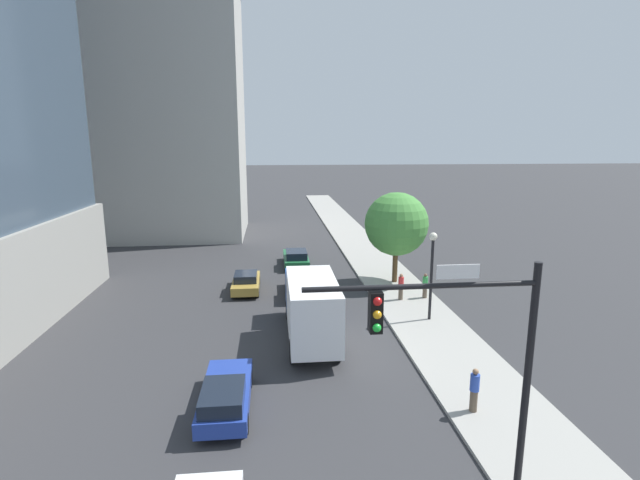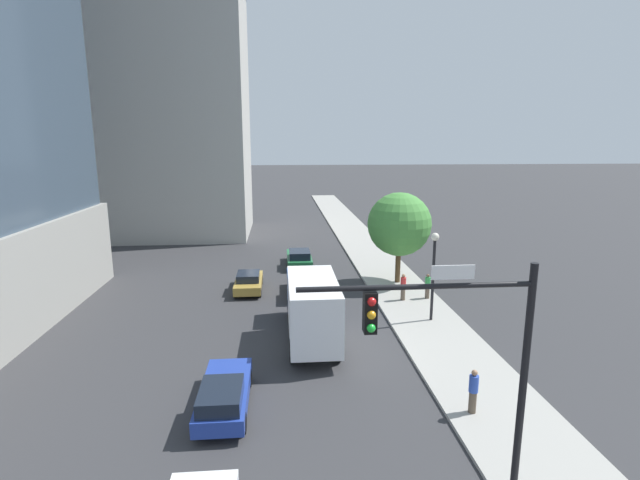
# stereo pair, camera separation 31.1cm
# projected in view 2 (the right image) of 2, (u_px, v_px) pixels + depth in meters

# --- Properties ---
(sidewalk) EXTENTS (4.14, 120.00, 0.15)m
(sidewalk) POSITION_uv_depth(u_px,v_px,m) (413.00, 306.00, 28.70)
(sidewalk) COLOR #9E9B93
(sidewalk) RESTS_ON ground
(construction_building) EXTENTS (18.53, 14.25, 35.50)m
(construction_building) POSITION_uv_depth(u_px,v_px,m) (168.00, 83.00, 48.51)
(construction_building) COLOR #B2AFA8
(construction_building) RESTS_ON ground
(traffic_light_pole) EXTENTS (6.08, 0.48, 6.77)m
(traffic_light_pole) POSITION_uv_depth(u_px,v_px,m) (459.00, 344.00, 11.99)
(traffic_light_pole) COLOR black
(traffic_light_pole) RESTS_ON sidewalk
(street_lamp) EXTENTS (0.44, 0.44, 4.94)m
(street_lamp) POSITION_uv_depth(u_px,v_px,m) (434.00, 262.00, 25.55)
(street_lamp) COLOR black
(street_lamp) RESTS_ON sidewalk
(street_tree) EXTENTS (4.41, 4.41, 6.36)m
(street_tree) POSITION_uv_depth(u_px,v_px,m) (399.00, 224.00, 32.46)
(street_tree) COLOR brown
(street_tree) RESTS_ON sidewalk
(car_green) EXTENTS (1.93, 4.75, 1.39)m
(car_green) POSITION_uv_depth(u_px,v_px,m) (299.00, 258.00, 38.05)
(car_green) COLOR #1E6638
(car_green) RESTS_ON ground
(car_blue) EXTENTS (1.77, 4.66, 1.44)m
(car_blue) POSITION_uv_depth(u_px,v_px,m) (224.00, 395.00, 17.36)
(car_blue) COLOR #233D9E
(car_blue) RESTS_ON ground
(car_black) EXTENTS (1.90, 4.51, 1.47)m
(car_black) POSITION_uv_depth(u_px,v_px,m) (304.00, 284.00, 30.75)
(car_black) COLOR black
(car_black) RESTS_ON ground
(car_gold) EXTENTS (1.76, 4.18, 1.30)m
(car_gold) POSITION_uv_depth(u_px,v_px,m) (249.00, 282.00, 31.66)
(car_gold) COLOR #AD8938
(car_gold) RESTS_ON ground
(box_truck) EXTENTS (2.34, 7.93, 3.44)m
(box_truck) POSITION_uv_depth(u_px,v_px,m) (312.00, 305.00, 23.45)
(box_truck) COLOR #1E4799
(box_truck) RESTS_ON ground
(pedestrian_red_shirt) EXTENTS (0.34, 0.34, 1.68)m
(pedestrian_red_shirt) POSITION_uv_depth(u_px,v_px,m) (403.00, 287.00, 29.33)
(pedestrian_red_shirt) COLOR brown
(pedestrian_red_shirt) RESTS_ON sidewalk
(pedestrian_blue_shirt) EXTENTS (0.34, 0.34, 1.68)m
(pedestrian_blue_shirt) POSITION_uv_depth(u_px,v_px,m) (473.00, 391.00, 17.08)
(pedestrian_blue_shirt) COLOR brown
(pedestrian_blue_shirt) RESTS_ON sidewalk
(pedestrian_green_shirt) EXTENTS (0.34, 0.34, 1.59)m
(pedestrian_green_shirt) POSITION_uv_depth(u_px,v_px,m) (428.00, 286.00, 29.68)
(pedestrian_green_shirt) COLOR brown
(pedestrian_green_shirt) RESTS_ON sidewalk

